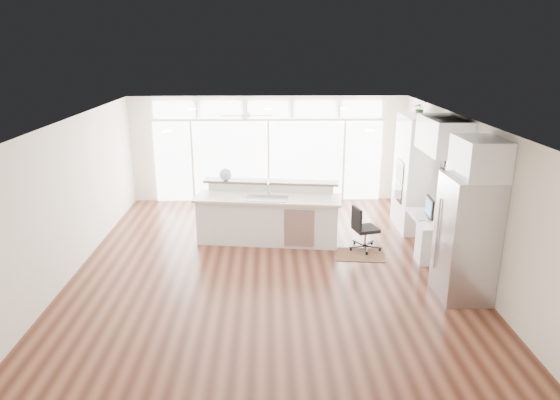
{
  "coord_description": "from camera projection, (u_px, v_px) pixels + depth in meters",
  "views": [
    {
      "loc": [
        -0.03,
        -8.61,
        3.94
      ],
      "look_at": [
        0.21,
        0.6,
        1.05
      ],
      "focal_mm": 32.0,
      "sensor_mm": 36.0,
      "label": 1
    }
  ],
  "objects": [
    {
      "name": "kitchen_island",
      "position": [
        268.0,
        214.0,
        10.25
      ],
      "size": [
        3.09,
        1.5,
        1.18
      ],
      "primitive_type": "cube",
      "rotation": [
        0.0,
        0.0,
        -0.13
      ],
      "color": "white",
      "rests_on": "floor"
    },
    {
      "name": "refrigerator",
      "position": [
        466.0,
        238.0,
        7.88
      ],
      "size": [
        0.76,
        0.9,
        2.0
      ],
      "primitive_type": "cube",
      "color": "#B3B3B8",
      "rests_on": "floor"
    },
    {
      "name": "ceiling_fan",
      "position": [
        246.0,
        111.0,
        11.31
      ],
      "size": [
        1.16,
        1.16,
        0.32
      ],
      "primitive_type": "cube",
      "color": "white",
      "rests_on": "ceiling"
    },
    {
      "name": "fishbowl",
      "position": [
        226.0,
        174.0,
        10.5
      ],
      "size": [
        0.3,
        0.3,
        0.26
      ],
      "primitive_type": "sphere",
      "rotation": [
        0.0,
        0.0,
        -0.15
      ],
      "color": "silver",
      "rests_on": "kitchen_island"
    },
    {
      "name": "wall_left",
      "position": [
        73.0,
        195.0,
        8.9
      ],
      "size": [
        0.04,
        8.0,
        2.7
      ],
      "primitive_type": "cube",
      "color": "white",
      "rests_on": "floor"
    },
    {
      "name": "transom_row",
      "position": [
        268.0,
        109.0,
        12.44
      ],
      "size": [
        5.9,
        0.06,
        0.4
      ],
      "primitive_type": "cube",
      "color": "white",
      "rests_on": "wall_back"
    },
    {
      "name": "wall_right",
      "position": [
        461.0,
        193.0,
        9.07
      ],
      "size": [
        0.04,
        8.0,
        2.7
      ],
      "primitive_type": "cube",
      "color": "white",
      "rests_on": "floor"
    },
    {
      "name": "wall_front",
      "position": [
        271.0,
        305.0,
        5.17
      ],
      "size": [
        7.0,
        0.04,
        2.7
      ],
      "primitive_type": "cube",
      "color": "white",
      "rests_on": "floor"
    },
    {
      "name": "fridge_cabinet",
      "position": [
        480.0,
        158.0,
        7.49
      ],
      "size": [
        0.64,
        0.9,
        0.6
      ],
      "primitive_type": "cube",
      "color": "white",
      "rests_on": "wall_right"
    },
    {
      "name": "desk_window",
      "position": [
        454.0,
        178.0,
        9.3
      ],
      "size": [
        0.04,
        0.85,
        0.85
      ],
      "primitive_type": "cube",
      "color": "white",
      "rests_on": "wall_right"
    },
    {
      "name": "glass_wall",
      "position": [
        268.0,
        161.0,
        12.83
      ],
      "size": [
        5.8,
        0.06,
        2.08
      ],
      "primitive_type": "cube",
      "color": "white",
      "rests_on": "wall_back"
    },
    {
      "name": "rug",
      "position": [
        360.0,
        255.0,
        9.72
      ],
      "size": [
        1.0,
        0.78,
        0.01
      ],
      "primitive_type": "cube",
      "rotation": [
        0.0,
        0.0,
        -0.11
      ],
      "color": "#3C2113",
      "rests_on": "floor"
    },
    {
      "name": "desk_nook",
      "position": [
        431.0,
        236.0,
        9.64
      ],
      "size": [
        0.72,
        1.3,
        0.76
      ],
      "primitive_type": "cube",
      "color": "white",
      "rests_on": "floor"
    },
    {
      "name": "keyboard",
      "position": [
        420.0,
        218.0,
        9.52
      ],
      "size": [
        0.14,
        0.34,
        0.02
      ],
      "primitive_type": "cube",
      "rotation": [
        0.0,
        0.0,
        -0.04
      ],
      "color": "silver",
      "rests_on": "desk_nook"
    },
    {
      "name": "recessed_lights",
      "position": [
        269.0,
        119.0,
        8.78
      ],
      "size": [
        3.4,
        3.0,
        0.02
      ],
      "primitive_type": "cube",
      "color": "beige",
      "rests_on": "ceiling"
    },
    {
      "name": "wall_back",
      "position": [
        268.0,
        149.0,
        12.8
      ],
      "size": [
        7.0,
        0.04,
        2.7
      ],
      "primitive_type": "cube",
      "color": "white",
      "rests_on": "floor"
    },
    {
      "name": "framed_photos",
      "position": [
        442.0,
        177.0,
        9.93
      ],
      "size": [
        0.06,
        0.22,
        0.8
      ],
      "primitive_type": "cube",
      "color": "black",
      "rests_on": "wall_right"
    },
    {
      "name": "ceiling",
      "position": [
        269.0,
        119.0,
        8.58
      ],
      "size": [
        7.0,
        8.0,
        0.02
      ],
      "primitive_type": "cube",
      "color": "white",
      "rests_on": "wall_back"
    },
    {
      "name": "office_chair",
      "position": [
        366.0,
        229.0,
        9.87
      ],
      "size": [
        0.55,
        0.53,
        0.89
      ],
      "primitive_type": "cube",
      "rotation": [
        0.0,
        0.0,
        0.26
      ],
      "color": "black",
      "rests_on": "floor"
    },
    {
      "name": "upper_cabinets",
      "position": [
        443.0,
        135.0,
        9.05
      ],
      "size": [
        0.64,
        1.3,
        0.64
      ],
      "primitive_type": "cube",
      "color": "white",
      "rests_on": "wall_right"
    },
    {
      "name": "potted_plant",
      "position": [
        420.0,
        110.0,
        10.4
      ],
      "size": [
        0.32,
        0.35,
        0.24
      ],
      "primitive_type": "imported",
      "rotation": [
        0.0,
        0.0,
        -0.16
      ],
      "color": "#275A26",
      "rests_on": "oven_cabinet"
    },
    {
      "name": "oven_cabinet",
      "position": [
        415.0,
        173.0,
        10.81
      ],
      "size": [
        0.64,
        1.2,
        2.5
      ],
      "primitive_type": "cube",
      "color": "white",
      "rests_on": "floor"
    },
    {
      "name": "monitor",
      "position": [
        430.0,
        207.0,
        9.46
      ],
      "size": [
        0.12,
        0.51,
        0.42
      ],
      "primitive_type": "cube",
      "rotation": [
        0.0,
        0.0,
        -0.07
      ],
      "color": "black",
      "rests_on": "desk_nook"
    },
    {
      "name": "floor",
      "position": [
        270.0,
        263.0,
        9.39
      ],
      "size": [
        7.0,
        8.0,
        0.02
      ],
      "primitive_type": "cube",
      "color": "#421F14",
      "rests_on": "ground"
    }
  ]
}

